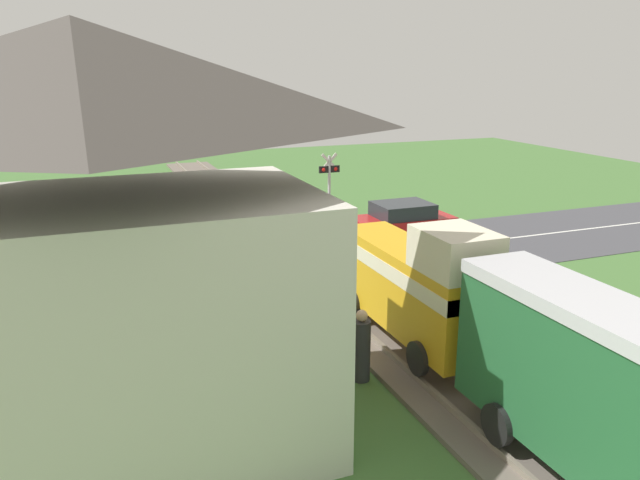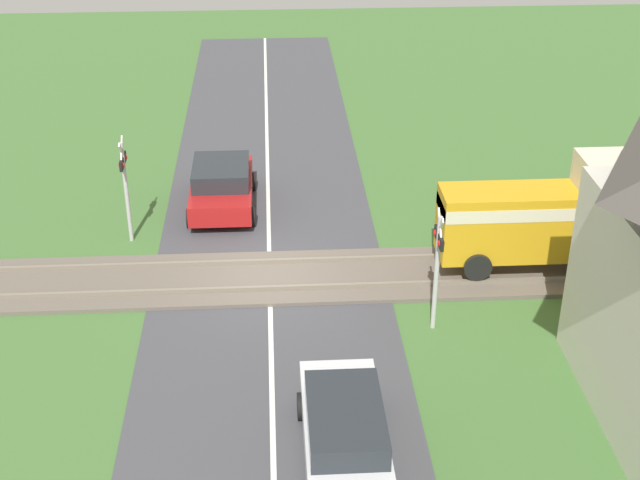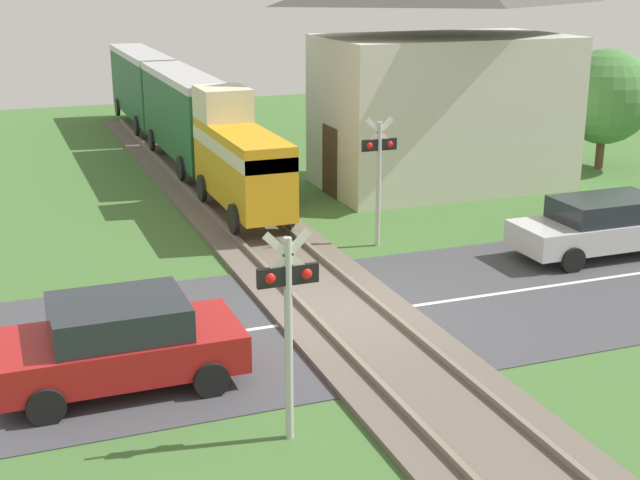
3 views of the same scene
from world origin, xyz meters
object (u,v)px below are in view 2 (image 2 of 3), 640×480
crossing_signal_west_approach (125,177)px  pedestrian_by_station (593,280)px  car_near_crossing (222,185)px  car_far_side (345,435)px  crossing_signal_east_approach (438,256)px

crossing_signal_west_approach → pedestrian_by_station: bearing=70.9°
car_near_crossing → crossing_signal_west_approach: 3.55m
crossing_signal_west_approach → pedestrian_by_station: size_ratio=1.96×
car_far_side → pedestrian_by_station: pedestrian_by_station is taller
crossing_signal_west_approach → pedestrian_by_station: 13.14m
car_near_crossing → crossing_signal_west_approach: crossing_signal_west_approach is taller
car_near_crossing → car_far_side: (11.89, 2.88, -0.03)m
car_near_crossing → crossing_signal_east_approach: bearing=37.7°
crossing_signal_west_approach → crossing_signal_east_approach: same height
crossing_signal_east_approach → pedestrian_by_station: 4.51m
car_near_crossing → crossing_signal_east_approach: size_ratio=1.23×
car_far_side → crossing_signal_west_approach: size_ratio=1.43×
car_near_crossing → car_far_side: 12.24m
car_near_crossing → crossing_signal_east_approach: (7.12, 5.50, 1.27)m
crossing_signal_east_approach → crossing_signal_west_approach: bearing=-122.1°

